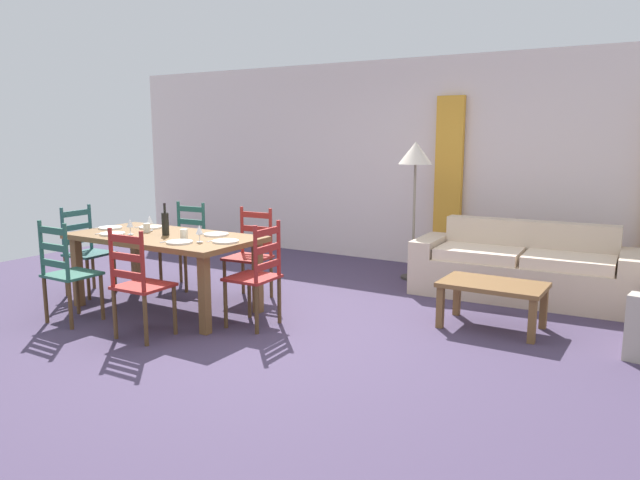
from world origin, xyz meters
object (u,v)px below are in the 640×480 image
Objects in this scene: dining_chair_near_left at (67,272)px; dining_chair_near_right at (139,284)px; dining_chair_far_left at (185,245)px; wine_glass_near_right at (199,230)px; wine_glass_far_left at (150,220)px; coffee_table at (493,290)px; dining_chair_far_right at (250,254)px; wine_bottle at (165,223)px; coffee_cup_secondary at (147,228)px; couch at (524,271)px; wine_glass_near_left at (130,223)px; coffee_cup_primary at (184,234)px; standing_lamp at (415,161)px; dining_table at (164,244)px; dining_chair_head_west at (86,251)px; dining_chair_head_east at (257,275)px.

dining_chair_near_right is at bearing 2.45° from dining_chair_near_left.
wine_glass_near_right is (1.06, -0.90, 0.38)m from dining_chair_far_left.
wine_glass_far_left is at bearing 165.01° from wine_glass_near_right.
wine_glass_near_right is (1.01, 0.67, 0.38)m from dining_chair_near_left.
coffee_table is at bearing 4.94° from dining_chair_far_left.
wine_bottle is at bearing -120.56° from dining_chair_far_right.
wine_glass_far_left is at bearing -76.30° from dining_chair_far_left.
wine_bottle is at bearing -6.55° from coffee_cup_secondary.
coffee_cup_secondary is at bearing -144.89° from couch.
coffee_cup_secondary reaches higher than couch.
dining_chair_far_left is 3.44m from coffee_table.
wine_glass_near_left is 1.79× the size of coffee_cup_secondary.
wine_glass_near_right is at bearing -40.47° from dining_chair_far_left.
dining_chair_far_left is at bearing 133.77° from coffee_cup_primary.
dining_chair_far_left is 10.67× the size of coffee_cup_primary.
dining_chair_near_left is 3.87m from coffee_table.
standing_lamp reaches higher than dining_chair_near_left.
wine_glass_near_left is at bearing -152.21° from dining_table.
dining_chair_near_left is at bearing -88.32° from dining_chair_far_left.
dining_chair_near_left is at bearing -121.84° from standing_lamp.
dining_chair_far_left is at bearing -156.19° from couch.
wine_glass_near_right is 0.18× the size of coffee_table.
dining_chair_far_left is at bearing 178.55° from dining_chair_far_right.
wine_glass_near_left reaches higher than coffee_cup_primary.
coffee_table is at bearing 26.87° from wine_glass_near_right.
dining_chair_far_right reaches higher than coffee_cup_primary.
coffee_cup_primary is 0.59m from coffee_cup_secondary.
wine_bottle is 0.14× the size of couch.
dining_chair_far_left is (-0.05, 1.58, 0.00)m from dining_chair_near_left.
dining_chair_near_right is 1.80m from dining_chair_head_west.
standing_lamp is (1.13, 3.24, 0.93)m from dining_chair_near_right.
coffee_cup_primary is (-0.16, -0.81, 0.32)m from dining_chair_far_right.
wine_glass_far_left is 0.07× the size of couch.
dining_chair_near_left is 5.96× the size of wine_glass_near_right.
wine_glass_near_left is (0.14, 0.64, 0.38)m from dining_chair_near_left.
dining_chair_head_west is (-1.18, -0.02, -0.19)m from dining_table.
couch is 1.76m from standing_lamp.
coffee_cup_secondary is (-0.73, 0.79, 0.32)m from dining_chair_near_right.
wine_glass_far_left is at bearing 95.22° from wine_glass_near_left.
dining_chair_head_east reaches higher than wine_glass_near_left.
wine_bottle reaches higher than dining_chair_far_right.
couch is at bearing 90.05° from coffee_table.
wine_glass_far_left is at bearing -146.33° from couch.
dining_chair_head_west is at bearing -138.02° from standing_lamp.
wine_glass_near_right is at bearing 79.77° from dining_chair_near_right.
wine_glass_near_right is at bearing -164.96° from dining_chair_head_east.
coffee_cup_secondary is at bearing 78.84° from dining_chair_near_left.
dining_chair_far_right is 1.07× the size of coffee_table.
coffee_cup_secondary is (-0.27, 0.04, 0.13)m from dining_table.
dining_table is 11.80× the size of wine_glass_near_right.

